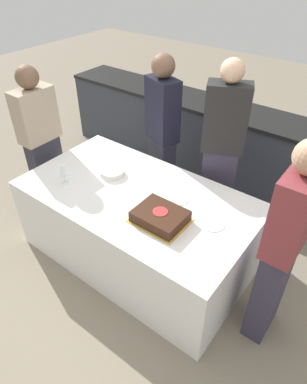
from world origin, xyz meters
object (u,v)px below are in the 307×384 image
(cake, at_px, (160,216))
(person_cutting_cake, at_px, (221,152))
(wine_glass, at_px, (63,171))
(person_seated_left, at_px, (42,142))
(plate_stack, at_px, (112,172))
(person_standing_back, at_px, (162,134))
(person_seated_right, at_px, (282,249))

(cake, relative_size, person_cutting_cake, 0.24)
(wine_glass, distance_m, person_cutting_cake, 1.40)
(person_seated_left, bearing_deg, cake, -95.52)
(plate_stack, height_order, person_cutting_cake, person_cutting_cake)
(person_cutting_cake, distance_m, person_seated_left, 1.75)
(wine_glass, xyz_separation_m, person_standing_back, (0.29, 1.03, 0.01))
(wine_glass, bearing_deg, cake, 6.31)
(cake, xyz_separation_m, wine_glass, (-0.95, -0.10, 0.08))
(wine_glass, relative_size, person_seated_left, 0.12)
(person_seated_right, bearing_deg, person_cutting_cake, -131.87)
(cake, xyz_separation_m, person_cutting_cake, (-0.00, 0.92, 0.12))
(person_seated_left, height_order, person_standing_back, person_standing_back)
(person_seated_left, relative_size, person_standing_back, 0.95)
(person_seated_right, relative_size, person_standing_back, 0.99)
(person_seated_left, xyz_separation_m, person_standing_back, (0.91, 0.77, 0.06))
(wine_glass, xyz_separation_m, person_seated_right, (1.81, 0.26, -0.01))
(wine_glass, bearing_deg, person_seated_right, 8.08)
(person_cutting_cake, distance_m, person_standing_back, 0.66)
(plate_stack, distance_m, person_cutting_cake, 0.99)
(plate_stack, bearing_deg, person_standing_back, 85.28)
(person_cutting_cake, xyz_separation_m, person_standing_back, (-0.66, 0.00, -0.02))
(wine_glass, xyz_separation_m, person_cutting_cake, (0.95, 1.03, 0.04))
(plate_stack, distance_m, wine_glass, 0.43)
(wine_glass, relative_size, person_seated_right, 0.12)
(person_cutting_cake, xyz_separation_m, person_seated_right, (0.86, -0.77, -0.04))
(plate_stack, bearing_deg, person_cutting_cake, 43.72)
(person_seated_left, bearing_deg, person_standing_back, -49.90)
(person_cutting_cake, height_order, person_seated_left, person_cutting_cake)
(person_cutting_cake, height_order, person_seated_right, person_cutting_cake)
(wine_glass, relative_size, person_standing_back, 0.11)
(cake, xyz_separation_m, person_seated_left, (-1.57, 0.15, 0.04))
(person_seated_left, bearing_deg, person_cutting_cake, -63.88)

